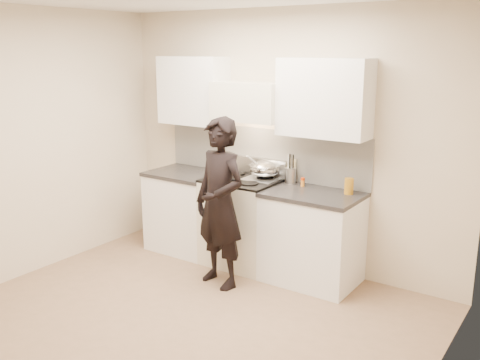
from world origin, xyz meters
name	(u,v)px	position (x,y,z in m)	size (l,w,h in m)	color
ground_plane	(179,323)	(0.00, 0.00, 0.00)	(4.00, 4.00, 0.00)	#88684F
room_shell	(197,132)	(-0.06, 0.37, 1.60)	(4.04, 3.54, 2.70)	#C1B095
stove	(243,221)	(-0.30, 1.42, 0.47)	(0.76, 0.65, 0.96)	silver
counter_right	(312,237)	(0.53, 1.43, 0.46)	(0.92, 0.67, 0.92)	white
counter_left	(187,210)	(-1.08, 1.43, 0.46)	(0.82, 0.67, 0.92)	white
wok	(265,169)	(-0.12, 1.57, 1.05)	(0.33, 0.41, 0.27)	silver
stock_pot	(227,171)	(-0.43, 1.32, 1.03)	(0.30, 0.28, 0.15)	silver
utensil_crock	(290,174)	(0.16, 1.63, 1.01)	(0.12, 0.12, 0.31)	#ACACAC
spice_jar	(303,182)	(0.33, 1.58, 0.97)	(0.04, 0.04, 0.09)	orange
oil_glass	(349,186)	(0.83, 1.57, 1.00)	(0.09, 0.09, 0.16)	#A77117
person	(220,203)	(-0.18, 0.85, 0.83)	(0.61, 0.40, 1.67)	black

